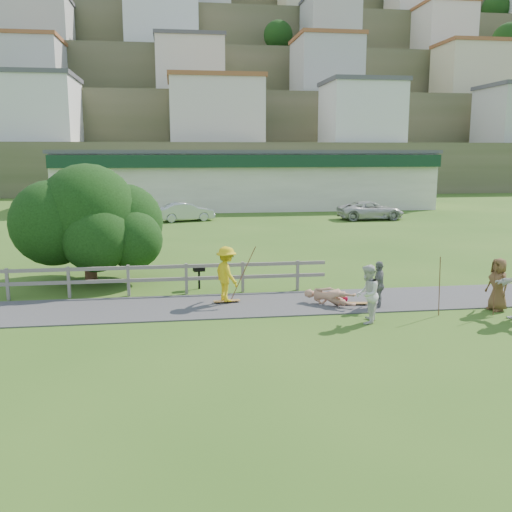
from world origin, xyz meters
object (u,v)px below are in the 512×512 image
Objects in this scene: spectator_c at (498,284)px; spectator_b at (379,285)px; skater_rider at (227,277)px; car_white at (371,210)px; car_silver at (186,212)px; skater_fallen at (330,297)px; tree at (89,238)px; bbq at (199,277)px; spectator_a at (367,294)px.

spectator_b is at bearing -114.76° from spectator_c.
skater_rider reaches higher than car_white.
skater_fallen is at bearing 175.16° from car_silver.
tree is (-4.05, -19.21, 1.05)m from car_silver.
car_white is at bearing 18.73° from skater_fallen.
spectator_b is 6.56m from bbq.
spectator_a reaches higher than spectator_b.
skater_rider reaches higher than car_silver.
bbq is (-0.81, 2.23, -0.47)m from skater_rider.
bbq is (-5.59, 3.42, -0.33)m from spectator_b.
skater_rider reaches higher than skater_fallen.
spectator_a reaches higher than spectator_c.
skater_rider is 23.21m from car_silver.
spectator_c is at bearing 168.25° from car_white.
tree is (-4.90, 3.99, 0.81)m from skater_rider.
skater_rider is 6.37m from tree.
bbq is at bearing -126.91° from spectator_c.
tree reaches higher than skater_rider.
skater_fallen is at bearing -30.21° from tree.
tree is at bearing 134.30° from car_white.
spectator_c is at bearing -174.48° from car_silver.
spectator_c is 14.60m from tree.
spectator_b reaches higher than bbq.
spectator_a is 1.77m from spectator_b.
car_silver is 0.67× the size of tree.
spectator_a is (3.87, -2.71, -0.04)m from skater_rider.
skater_fallen is 1.62m from spectator_b.
spectator_c is (8.40, -2.00, -0.07)m from skater_rider.
car_white reaches higher than car_silver.
spectator_a is 26.33m from car_silver.
tree is at bearing 27.74° from skater_rider.
bbq is (4.09, -1.76, -1.28)m from tree.
spectator_c is at bearing 94.79° from spectator_b.
spectator_c is at bearing -34.15° from bbq.
skater_fallen is at bearing -126.42° from skater_rider.
car_white is (13.57, -1.03, 0.00)m from car_silver.
skater_rider is at bearing -39.15° from tree.
skater_rider is at bearing 117.79° from skater_fallen.
skater_fallen is 5.08m from bbq.
skater_fallen is 9.57m from tree.
bbq is (-9.20, 4.23, -0.40)m from spectator_c.
skater_rider reaches higher than spectator_b.
bbq is at bearing 165.48° from car_silver.
spectator_b is (4.78, -1.19, -0.14)m from skater_rider.
skater_rider is at bearing -98.76° from spectator_a.
spectator_b is at bearing 178.37° from car_silver.
skater_rider is at bearing -86.72° from spectator_b.
spectator_b reaches higher than car_silver.
spectator_a is 4.58m from spectator_c.
skater_rider is 0.45× the size of car_silver.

